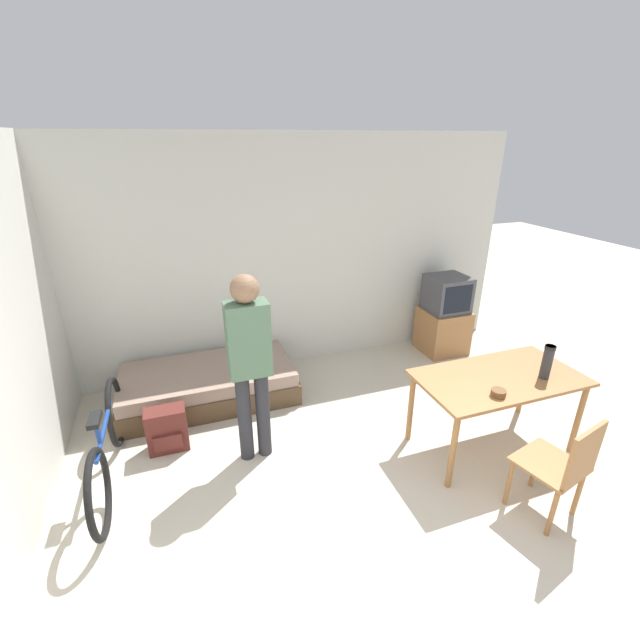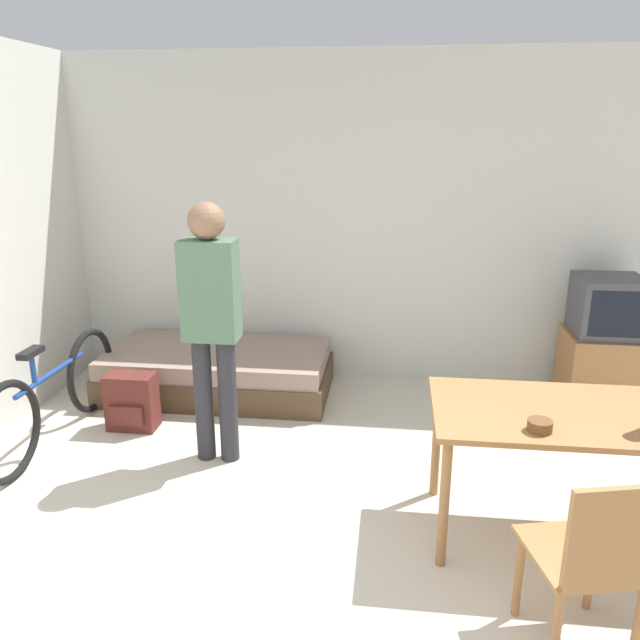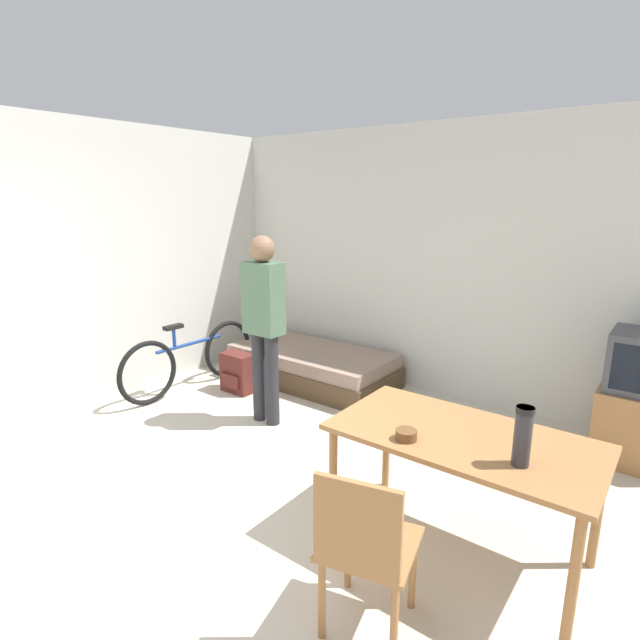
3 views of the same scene
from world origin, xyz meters
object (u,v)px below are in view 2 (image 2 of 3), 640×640
daybed (218,371)px  tv (602,345)px  bicycle (54,396)px  person_standing (211,316)px  dining_table (574,426)px  wooden_chair (595,557)px  mate_bowl (540,426)px  backpack (132,402)px

daybed → tv: 3.06m
bicycle → person_standing: person_standing is taller
dining_table → wooden_chair: bearing=-97.8°
wooden_chair → mate_bowl: wooden_chair is taller
person_standing → daybed: bearing=105.6°
backpack → mate_bowl: bearing=-24.6°
daybed → wooden_chair: (2.23, -2.47, 0.31)m
wooden_chair → daybed: bearing=132.1°
tv → person_standing: 3.04m
daybed → tv: bearing=2.8°
tv → wooden_chair: bearing=-107.1°
daybed → backpack: size_ratio=4.38×
dining_table → mate_bowl: bearing=-133.3°
daybed → tv: tv is taller
tv → dining_table: size_ratio=0.72×
wooden_chair → person_standing: person_standing is taller
dining_table → backpack: (-2.78, 0.93, -0.44)m
bicycle → mate_bowl: 3.17m
tv → person_standing: person_standing is taller
tv → mate_bowl: size_ratio=8.77×
daybed → mate_bowl: (2.12, -1.88, 0.57)m
person_standing → backpack: bearing=154.8°
wooden_chair → tv: bearing=72.9°
wooden_chair → backpack: (-2.67, 1.76, -0.28)m
tv → dining_table: tv is taller
bicycle → backpack: bicycle is taller
wooden_chair → mate_bowl: size_ratio=7.39×
person_standing → backpack: size_ratio=4.05×
bicycle → tv: bearing=15.7°
backpack → bicycle: bearing=-150.8°
dining_table → mate_bowl: mate_bowl is taller
backpack → daybed: bearing=58.2°
person_standing → backpack: person_standing is taller
wooden_chair → backpack: bearing=146.6°
bicycle → daybed: bearing=47.3°
tv → dining_table: 1.92m
tv → wooden_chair: 2.74m
daybed → backpack: bearing=-121.8°
tv → wooden_chair: size_ratio=1.19×
mate_bowl → wooden_chair: bearing=-79.2°
wooden_chair → bicycle: wooden_chair is taller
wooden_chair → bicycle: size_ratio=0.52×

